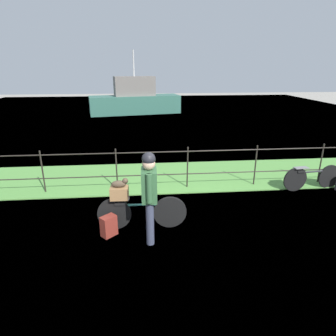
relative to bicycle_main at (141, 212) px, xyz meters
The scene contains 11 objects.
ground_plane 1.31m from the bicycle_main, 18.63° to the right, with size 60.00×60.00×0.00m, color gray.
grass_strip 3.00m from the bicycle_main, 66.26° to the left, with size 27.00×2.40×0.03m, color #569342.
harbor_water 11.87m from the bicycle_main, 84.20° to the left, with size 30.00×30.00×0.00m, color #426684.
iron_fence 2.27m from the bicycle_main, 57.78° to the left, with size 18.04×0.04×1.10m.
bicycle_main is the anchor object (origin of this frame).
wooden_crate 0.58m from the bicycle_main, behind, with size 0.34×0.25×0.23m, color olive.
terrier_dog 0.72m from the bicycle_main, behind, with size 0.32×0.15×0.18m.
cyclist_person 0.82m from the bicycle_main, 70.90° to the right, with size 0.27×0.54×1.68m.
backpack_on_paving 0.66m from the bicycle_main, 160.74° to the right, with size 0.28×0.18×0.40m, color maroon.
bicycle_parked 4.61m from the bicycle_main, 18.99° to the left, with size 1.61×0.25×0.63m.
moored_boat_near 14.74m from the bicycle_main, 91.30° to the left, with size 6.11×2.76×3.99m.
Camera 1 is at (-1.14, -4.64, 3.02)m, focal length 31.02 mm.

